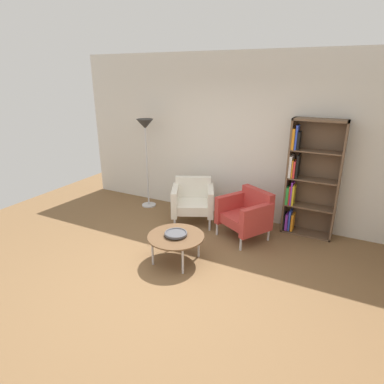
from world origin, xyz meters
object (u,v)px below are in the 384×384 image
Objects in this scene: decorative_bowl at (176,233)px; armchair_near_window at (246,213)px; bookshelf_tall at (308,180)px; floor_lamp_torchiere at (146,135)px; coffee_table_low at (176,237)px; armchair_spare_guest at (193,200)px.

armchair_near_window is (0.64, 1.16, -0.02)m from decorative_bowl.
bookshelf_tall is 3.03m from floor_lamp_torchiere.
bookshelf_tall is at bearing 3.93° from floor_lamp_torchiere.
armchair_spare_guest reaches higher than coffee_table_low.
floor_lamp_torchiere reaches higher than armchair_spare_guest.
coffee_table_low is at bearing -98.34° from armchair_spare_guest.
coffee_table_low is at bearing -45.28° from floor_lamp_torchiere.
armchair_spare_guest is 1.05m from armchair_near_window.
armchair_near_window is 0.54× the size of floor_lamp_torchiere.
coffee_table_low is 0.86× the size of armchair_near_window.
coffee_table_low is 0.46× the size of floor_lamp_torchiere.
coffee_table_low is (-1.44, -1.76, -0.56)m from bookshelf_tall.
decorative_bowl is 1.35m from armchair_spare_guest.
coffee_table_low is at bearing -129.33° from bookshelf_tall.
armchair_spare_guest is at bearing -12.86° from floor_lamp_torchiere.
decorative_bowl reaches higher than coffee_table_low.
decorative_bowl is at bearing -45.28° from floor_lamp_torchiere.
decorative_bowl is (-1.44, -1.76, -0.50)m from bookshelf_tall.
coffee_table_low is 0.87× the size of armchair_spare_guest.
armchair_near_window is at bearing -10.18° from floor_lamp_torchiere.
floor_lamp_torchiere is (-1.14, 0.26, 1.03)m from armchair_spare_guest.
bookshelf_tall reaches higher than armchair_spare_guest.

